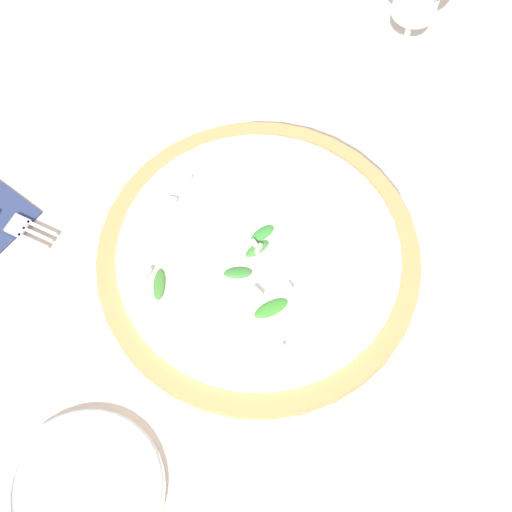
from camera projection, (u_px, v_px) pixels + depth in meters
The scene contains 3 objects.
ground_plane at pixel (263, 271), 0.78m from camera, with size 6.00×6.00×0.00m, color beige.
pizza_arugula_main at pixel (256, 261), 0.76m from camera, with size 0.36×0.36×0.05m.
side_plate_white at pixel (84, 490), 0.67m from camera, with size 0.15×0.15×0.02m.
Camera 1 is at (0.26, -0.20, 0.71)m, focal length 50.00 mm.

